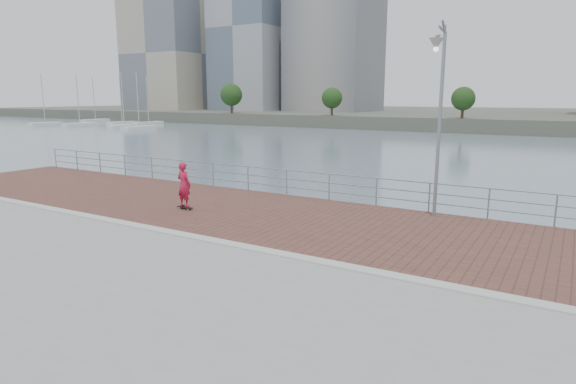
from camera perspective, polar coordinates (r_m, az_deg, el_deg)
The scene contains 10 objects.
water at distance 14.39m, azimuth -4.24°, elevation -14.36°, with size 400.00×400.00×0.00m, color slate.
seawall at distance 10.73m, azimuth -20.79°, elevation -18.61°, with size 40.00×24.00×2.00m, color gray.
brick_lane at distance 16.59m, azimuth 2.86°, elevation -3.45°, with size 40.00×6.80×0.02m, color brown.
curb at distance 13.64m, azimuth -4.37°, elevation -6.65°, with size 40.00×0.40×0.06m, color #B7B5AD.
far_shore at distance 133.36m, azimuth 28.07°, elevation 7.82°, with size 320.00×95.00×2.50m, color #4C5142.
guardrail at distance 19.44m, azimuth 7.63°, elevation 0.71°, with size 39.06×0.06×1.13m.
street_lamp at distance 17.10m, azimuth 17.39°, elevation 11.77°, with size 0.46×1.35×6.36m.
skateboard at distance 18.66m, azimuth -12.12°, elevation -1.80°, with size 0.73×0.23×0.08m.
skateboarder at distance 18.48m, azimuth -12.23°, elevation 0.84°, with size 0.62×0.41×1.70m, color #BB183A.
marina at distance 111.78m, azimuth -20.63°, elevation 7.61°, with size 33.17×22.78×10.81m.
Camera 1 is at (7.56, -10.55, 4.22)m, focal length 30.00 mm.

